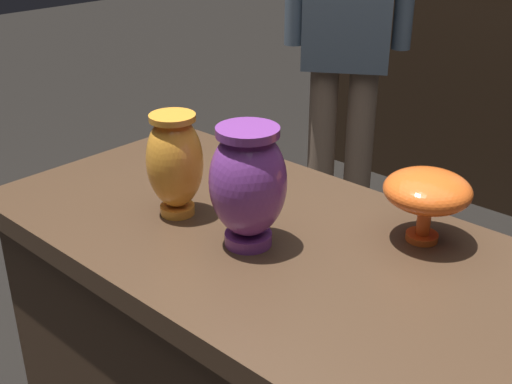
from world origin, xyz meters
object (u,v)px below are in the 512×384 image
Objects in this scene: vase_centerpiece at (248,183)px; visitor_near_left at (347,26)px; vase_tall_behind at (175,162)px; vase_left_accent at (427,192)px.

visitor_near_left is (-0.65, 1.23, 0.03)m from vase_centerpiece.
vase_tall_behind is 1.31m from visitor_near_left.
vase_centerpiece is at bearing 2.14° from vase_tall_behind.
visitor_near_left is (-0.45, 1.23, 0.04)m from vase_tall_behind.
vase_centerpiece is at bearing -134.72° from vase_left_accent.
vase_left_accent is (0.24, 0.24, -0.03)m from vase_centerpiece.
vase_left_accent is at bearing 45.28° from vase_centerpiece.
vase_left_accent is at bearing 100.06° from visitor_near_left.
vase_centerpiece is 1.09× the size of vase_tall_behind.
visitor_near_left is (-0.89, 0.98, 0.05)m from vase_left_accent.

